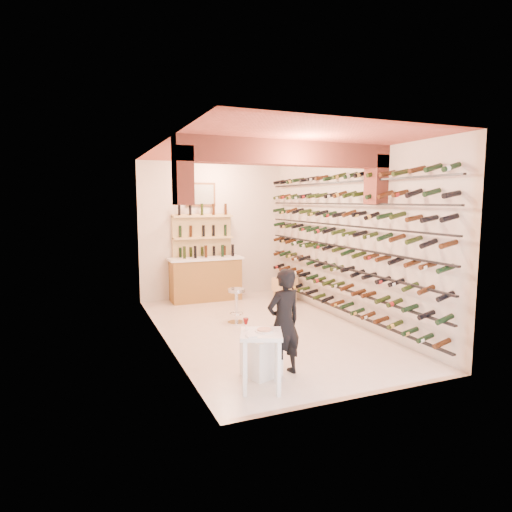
{
  "coord_description": "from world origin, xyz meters",
  "views": [
    {
      "loc": [
        -3.04,
        -7.12,
        2.31
      ],
      "look_at": [
        0.0,
        0.3,
        1.3
      ],
      "focal_mm": 30.94,
      "sensor_mm": 36.0,
      "label": 1
    }
  ],
  "objects_px": {
    "tasting_table": "(261,343)",
    "white_stool": "(261,356)",
    "back_counter": "(206,278)",
    "crate_lower": "(285,296)",
    "wine_rack": "(337,241)",
    "person": "(284,322)",
    "chrome_barstool": "(236,303)"
  },
  "relations": [
    {
      "from": "wine_rack",
      "to": "chrome_barstool",
      "type": "xyz_separation_m",
      "value": [
        -1.83,
        0.55,
        -1.16
      ]
    },
    {
      "from": "back_counter",
      "to": "person",
      "type": "bearing_deg",
      "value": -93.11
    },
    {
      "from": "tasting_table",
      "to": "person",
      "type": "xyz_separation_m",
      "value": [
        0.46,
        0.32,
        0.12
      ]
    },
    {
      "from": "tasting_table",
      "to": "crate_lower",
      "type": "height_order",
      "value": "tasting_table"
    },
    {
      "from": "white_stool",
      "to": "tasting_table",
      "type": "bearing_deg",
      "value": -113.6
    },
    {
      "from": "tasting_table",
      "to": "crate_lower",
      "type": "distance_m",
      "value": 4.79
    },
    {
      "from": "crate_lower",
      "to": "chrome_barstool",
      "type": "bearing_deg",
      "value": -142.25
    },
    {
      "from": "back_counter",
      "to": "white_stool",
      "type": "distance_m",
      "value": 4.63
    },
    {
      "from": "back_counter",
      "to": "white_stool",
      "type": "relative_size",
      "value": 3.29
    },
    {
      "from": "back_counter",
      "to": "tasting_table",
      "type": "height_order",
      "value": "back_counter"
    },
    {
      "from": "person",
      "to": "wine_rack",
      "type": "bearing_deg",
      "value": -148.21
    },
    {
      "from": "chrome_barstool",
      "to": "crate_lower",
      "type": "bearing_deg",
      "value": 37.75
    },
    {
      "from": "person",
      "to": "tasting_table",
      "type": "bearing_deg",
      "value": 22.37
    },
    {
      "from": "tasting_table",
      "to": "crate_lower",
      "type": "bearing_deg",
      "value": 82.57
    },
    {
      "from": "tasting_table",
      "to": "white_stool",
      "type": "relative_size",
      "value": 1.7
    },
    {
      "from": "tasting_table",
      "to": "crate_lower",
      "type": "xyz_separation_m",
      "value": [
        2.35,
        4.15,
        -0.46
      ]
    },
    {
      "from": "white_stool",
      "to": "chrome_barstool",
      "type": "bearing_deg",
      "value": 77.68
    },
    {
      "from": "chrome_barstool",
      "to": "white_stool",
      "type": "bearing_deg",
      "value": -102.32
    },
    {
      "from": "person",
      "to": "crate_lower",
      "type": "distance_m",
      "value": 4.31
    },
    {
      "from": "white_stool",
      "to": "person",
      "type": "bearing_deg",
      "value": -16.13
    },
    {
      "from": "tasting_table",
      "to": "white_stool",
      "type": "bearing_deg",
      "value": 88.47
    },
    {
      "from": "chrome_barstool",
      "to": "crate_lower",
      "type": "distance_m",
      "value": 2.08
    },
    {
      "from": "person",
      "to": "crate_lower",
      "type": "height_order",
      "value": "person"
    },
    {
      "from": "wine_rack",
      "to": "back_counter",
      "type": "bearing_deg",
      "value": 124.66
    },
    {
      "from": "wine_rack",
      "to": "person",
      "type": "bearing_deg",
      "value": -135.9
    },
    {
      "from": "white_stool",
      "to": "crate_lower",
      "type": "height_order",
      "value": "white_stool"
    },
    {
      "from": "white_stool",
      "to": "crate_lower",
      "type": "bearing_deg",
      "value": 59.89
    },
    {
      "from": "wine_rack",
      "to": "crate_lower",
      "type": "xyz_separation_m",
      "value": [
        -0.2,
        1.81,
        -1.41
      ]
    },
    {
      "from": "person",
      "to": "crate_lower",
      "type": "xyz_separation_m",
      "value": [
        1.89,
        3.83,
        -0.58
      ]
    },
    {
      "from": "wine_rack",
      "to": "person",
      "type": "xyz_separation_m",
      "value": [
        -2.08,
        -2.02,
        -0.83
      ]
    },
    {
      "from": "back_counter",
      "to": "person",
      "type": "relative_size",
      "value": 1.19
    },
    {
      "from": "crate_lower",
      "to": "person",
      "type": "bearing_deg",
      "value": -116.22
    }
  ]
}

